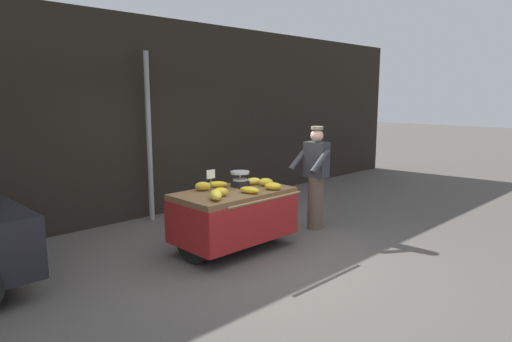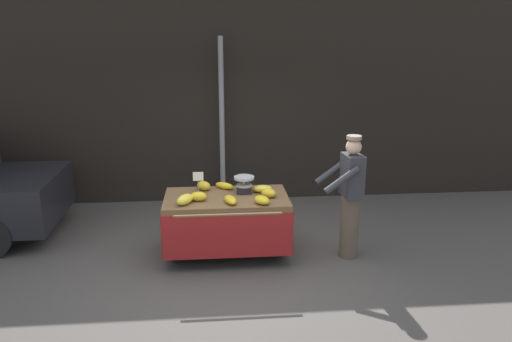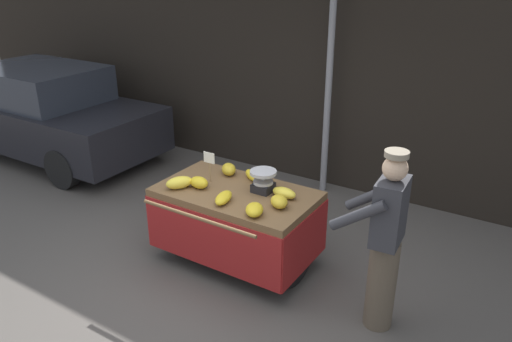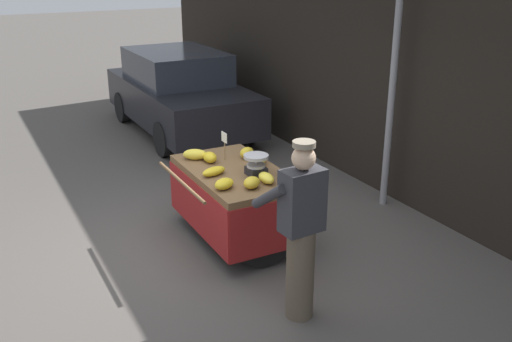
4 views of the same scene
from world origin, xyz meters
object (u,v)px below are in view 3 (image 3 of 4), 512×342
price_sign (209,161)px  banana_bunch_0 (224,198)px  banana_bunch_5 (284,193)px  banana_bunch_4 (179,183)px  parked_car (48,113)px  banana_bunch_6 (252,175)px  banana_bunch_7 (229,169)px  banana_bunch_1 (254,210)px  vendor_person (385,242)px  banana_bunch_3 (279,202)px  weighing_scale (263,181)px  street_pole (328,90)px  banana_cart (236,211)px  banana_bunch_2 (199,183)px

price_sign → banana_bunch_0: bearing=-38.1°
banana_bunch_0 → banana_bunch_5: size_ratio=1.12×
banana_bunch_4 → parked_car: 4.17m
banana_bunch_6 → banana_bunch_7: banana_bunch_7 is taller
banana_bunch_1 → banana_bunch_0: bearing=171.4°
vendor_person → parked_car: size_ratio=0.44×
banana_bunch_1 → banana_bunch_7: 1.00m
banana_bunch_3 → parked_car: size_ratio=0.06×
weighing_scale → banana_bunch_1: weighing_scale is taller
price_sign → banana_bunch_0: (0.42, -0.33, -0.20)m
street_pole → banana_bunch_4: bearing=-102.4°
price_sign → banana_bunch_3: price_sign is taller
banana_bunch_6 → banana_bunch_7: size_ratio=1.34×
banana_cart → weighing_scale: (0.25, 0.14, 0.36)m
banana_bunch_5 → banana_bunch_7: 0.84m
banana_bunch_3 → banana_bunch_5: banana_bunch_3 is taller
weighing_scale → banana_bunch_1: size_ratio=1.14×
banana_bunch_2 → vendor_person: size_ratio=0.13×
banana_bunch_4 → banana_bunch_5: (1.05, 0.40, -0.01)m
banana_bunch_1 → banana_bunch_5: (0.06, 0.47, -0.00)m
banana_bunch_2 → banana_bunch_7: (0.06, 0.46, 0.00)m
banana_bunch_0 → banana_bunch_4: (-0.59, 0.02, 0.02)m
banana_bunch_0 → banana_bunch_4: size_ratio=1.03×
weighing_scale → banana_bunch_3: size_ratio=1.27×
banana_bunch_2 → banana_bunch_5: 0.92m
banana_cart → banana_bunch_1: bearing=-37.5°
price_sign → banana_cart: bearing=-6.7°
banana_bunch_2 → parked_car: 4.30m
street_pole → weighing_scale: size_ratio=10.57×
weighing_scale → banana_bunch_7: bearing=163.1°
banana_bunch_2 → banana_bunch_4: banana_bunch_4 is taller
banana_bunch_7 → parked_car: (-4.19, 0.72, -0.19)m
banana_bunch_6 → parked_car: (-4.49, 0.69, -0.17)m
banana_cart → vendor_person: 1.69m
banana_bunch_6 → banana_bunch_7: (-0.29, -0.03, 0.02)m
banana_cart → banana_bunch_4: size_ratio=5.85×
banana_cart → weighing_scale: bearing=28.9°
price_sign → banana_bunch_1: 0.93m
banana_cart → price_sign: bearing=173.3°
banana_cart → price_sign: (-0.37, 0.04, 0.49)m
weighing_scale → banana_bunch_5: 0.26m
vendor_person → parked_car: bearing=169.0°
banana_cart → banana_bunch_6: banana_bunch_6 is taller
street_pole → banana_bunch_0: size_ratio=9.89×
banana_bunch_1 → banana_bunch_4: banana_bunch_4 is taller
banana_cart → banana_bunch_2: 0.50m
price_sign → banana_bunch_5: bearing=5.5°
street_pole → banana_bunch_0: bearing=-89.1°
price_sign → parked_car: 4.26m
banana_bunch_0 → banana_bunch_1: bearing=-8.6°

